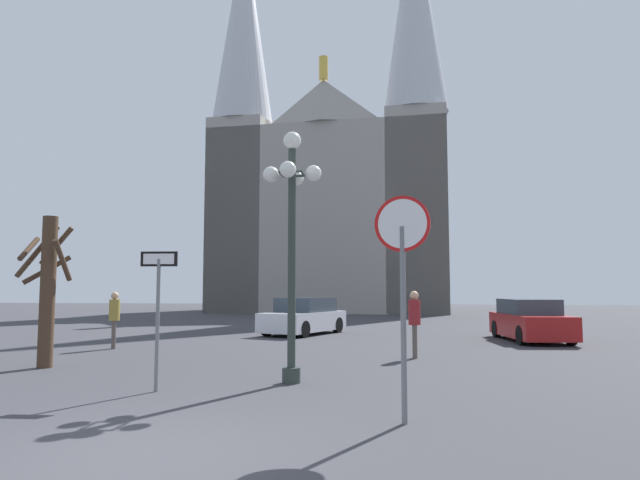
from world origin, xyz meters
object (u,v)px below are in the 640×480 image
(parked_car_near_white, at_px, (304,317))
(pedestrian_standing, at_px, (114,314))
(bare_tree, at_px, (47,285))
(street_lamp, at_px, (292,222))
(pedestrian_walking, at_px, (414,317))
(one_way_arrow_sign, at_px, (158,301))
(cathedral, at_px, (332,184))
(parked_car_far_red, at_px, (530,321))
(stop_sign, at_px, (403,262))

(parked_car_near_white, xyz_separation_m, pedestrian_standing, (-4.89, -6.21, 0.37))
(bare_tree, distance_m, parked_car_near_white, 11.25)
(parked_car_near_white, bearing_deg, street_lamp, -81.64)
(street_lamp, relative_size, pedestrian_walking, 2.83)
(one_way_arrow_sign, distance_m, pedestrian_walking, 7.30)
(cathedral, height_order, bare_tree, cathedral)
(pedestrian_walking, bearing_deg, one_way_arrow_sign, -130.83)
(cathedral, xyz_separation_m, parked_car_far_red, (9.87, -23.87, -9.65))
(parked_car_near_white, bearing_deg, pedestrian_walking, -59.98)
(bare_tree, relative_size, parked_car_far_red, 0.80)
(parked_car_far_red, distance_m, pedestrian_standing, 14.02)
(bare_tree, height_order, pedestrian_walking, bare_tree)
(one_way_arrow_sign, height_order, bare_tree, bare_tree)
(pedestrian_standing, bearing_deg, pedestrian_walking, -6.88)
(cathedral, distance_m, pedestrian_walking, 31.35)
(street_lamp, bearing_deg, one_way_arrow_sign, -150.96)
(one_way_arrow_sign, height_order, street_lamp, street_lamp)
(parked_car_far_red, bearing_deg, pedestrian_standing, -161.55)
(cathedral, bearing_deg, pedestrian_walking, -79.06)
(stop_sign, xyz_separation_m, pedestrian_standing, (-8.75, 8.42, -1.16))
(one_way_arrow_sign, bearing_deg, parked_car_far_red, 50.98)
(cathedral, distance_m, street_lamp, 34.56)
(parked_car_near_white, distance_m, parked_car_far_red, 8.59)
(cathedral, relative_size, stop_sign, 10.41)
(one_way_arrow_sign, distance_m, pedestrian_standing, 7.93)
(stop_sign, distance_m, street_lamp, 3.87)
(cathedral, height_order, parked_car_far_red, cathedral)
(pedestrian_standing, bearing_deg, street_lamp, -39.16)
(stop_sign, height_order, pedestrian_standing, stop_sign)
(stop_sign, bearing_deg, pedestrian_standing, 136.12)
(cathedral, bearing_deg, parked_car_near_white, -86.21)
(one_way_arrow_sign, xyz_separation_m, parked_car_far_red, (8.95, 11.04, -0.93))
(parked_car_near_white, xyz_separation_m, pedestrian_walking, (4.22, -7.31, 0.39))
(parked_car_near_white, height_order, parked_car_far_red, parked_car_near_white)
(street_lamp, distance_m, parked_car_far_red, 12.13)
(cathedral, xyz_separation_m, street_lamp, (3.16, -33.67, -7.16))
(street_lamp, relative_size, parked_car_far_red, 1.13)
(parked_car_near_white, distance_m, pedestrian_standing, 7.91)
(stop_sign, xyz_separation_m, parked_car_near_white, (-3.87, 14.62, -1.53))
(stop_sign, distance_m, one_way_arrow_sign, 4.80)
(pedestrian_standing, bearing_deg, parked_car_far_red, 18.45)
(cathedral, xyz_separation_m, parked_car_near_white, (1.46, -22.10, -9.65))
(parked_car_far_red, height_order, pedestrian_standing, pedestrian_standing)
(stop_sign, relative_size, street_lamp, 0.63)
(pedestrian_walking, bearing_deg, parked_car_near_white, 120.02)
(stop_sign, xyz_separation_m, parked_car_far_red, (4.54, 12.85, -1.53))
(cathedral, bearing_deg, pedestrian_standing, -96.90)
(stop_sign, distance_m, pedestrian_standing, 12.20)
(stop_sign, distance_m, parked_car_far_red, 13.72)
(stop_sign, relative_size, parked_car_far_red, 0.71)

